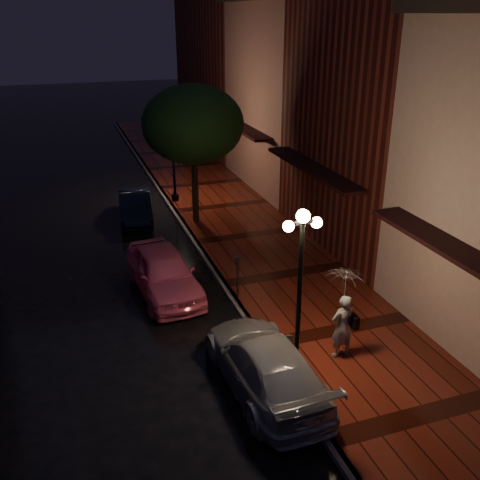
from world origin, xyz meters
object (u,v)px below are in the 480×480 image
object	(u,v)px
streetlamp_far	(173,150)
navy_car	(135,206)
streetlamp_near	(300,283)
woman_with_umbrella	(345,300)
street_tree	(193,127)
silver_car	(265,364)
parking_meter	(238,273)
pink_car	(164,272)

from	to	relation	value
streetlamp_far	navy_car	bearing A→B (deg)	-143.26
streetlamp_near	woman_with_umbrella	size ratio (longest dim) A/B	1.71
streetlamp_near	streetlamp_far	world-z (taller)	same
street_tree	woman_with_umbrella	world-z (taller)	street_tree
silver_car	woman_with_umbrella	xyz separation A→B (m)	(2.29, 0.39, 1.13)
parking_meter	navy_car	bearing A→B (deg)	111.19
woman_with_umbrella	navy_car	bearing A→B (deg)	-79.27
streetlamp_far	pink_car	xyz separation A→B (m)	(-2.30, -8.68, -1.85)
streetlamp_near	parking_meter	xyz separation A→B (m)	(-0.20, 4.04, -1.60)
street_tree	pink_car	bearing A→B (deg)	-114.30
navy_car	silver_car	bearing A→B (deg)	-78.39
streetlamp_near	pink_car	xyz separation A→B (m)	(-2.30, 5.32, -1.85)
streetlamp_far	silver_car	bearing A→B (deg)	-93.81
street_tree	silver_car	world-z (taller)	street_tree
streetlamp_far	pink_car	distance (m)	9.17
streetlamp_far	parking_meter	distance (m)	10.09
streetlamp_near	parking_meter	distance (m)	4.35
navy_car	woman_with_umbrella	distance (m)	12.81
pink_car	navy_car	xyz separation A→B (m)	(0.16, 7.08, -0.11)
pink_car	silver_car	xyz separation A→B (m)	(1.35, -5.58, -0.06)
streetlamp_far	navy_car	world-z (taller)	streetlamp_far
navy_car	streetlamp_far	bearing A→B (deg)	42.95
woman_with_umbrella	streetlamp_far	bearing A→B (deg)	-89.62
woman_with_umbrella	pink_car	bearing A→B (deg)	-60.03
streetlamp_far	silver_car	xyz separation A→B (m)	(-0.95, -14.26, -1.91)
silver_car	streetlamp_near	bearing A→B (deg)	-166.44
pink_car	woman_with_umbrella	distance (m)	6.43
street_tree	streetlamp_far	bearing A→B (deg)	94.91
streetlamp_near	street_tree	size ratio (longest dim) A/B	0.74
streetlamp_near	woman_with_umbrella	world-z (taller)	streetlamp_near
street_tree	navy_car	distance (m)	4.56
street_tree	navy_car	xyz separation A→B (m)	(-2.40, 1.41, -3.61)
streetlamp_far	woman_with_umbrella	world-z (taller)	streetlamp_far
streetlamp_far	parking_meter	xyz separation A→B (m)	(-0.20, -9.96, -1.60)
navy_car	streetlamp_near	bearing A→B (deg)	-73.96
silver_car	parking_meter	distance (m)	4.38
silver_car	pink_car	bearing A→B (deg)	-78.27
streetlamp_near	silver_car	xyz separation A→B (m)	(-0.95, -0.26, -1.91)
street_tree	pink_car	xyz separation A→B (m)	(-2.56, -5.68, -3.49)
streetlamp_near	street_tree	world-z (taller)	street_tree
streetlamp_near	navy_car	world-z (taller)	streetlamp_near
pink_car	silver_car	distance (m)	5.74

